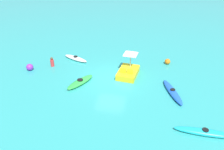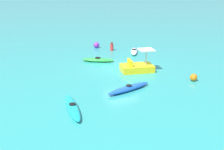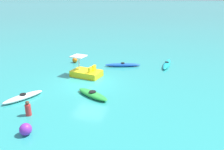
{
  "view_description": "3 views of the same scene",
  "coord_description": "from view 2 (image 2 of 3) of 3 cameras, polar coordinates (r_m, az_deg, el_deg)",
  "views": [
    {
      "loc": [
        -2.55,
        15.48,
        9.18
      ],
      "look_at": [
        -0.21,
        0.57,
        0.67
      ],
      "focal_mm": 35.46,
      "sensor_mm": 36.0,
      "label": 1
    },
    {
      "loc": [
        -20.02,
        8.43,
        6.6
      ],
      "look_at": [
        -2.5,
        1.69,
        0.33
      ],
      "focal_mm": 45.69,
      "sensor_mm": 36.0,
      "label": 2
    },
    {
      "loc": [
        14.96,
        6.3,
        6.37
      ],
      "look_at": [
        -0.94,
        1.56,
        0.48
      ],
      "focal_mm": 36.18,
      "sensor_mm": 36.0,
      "label": 3
    }
  ],
  "objects": [
    {
      "name": "ground_plane",
      "position": [
        22.7,
        1.72,
        1.55
      ],
      "size": [
        600.0,
        600.0,
        0.0
      ],
      "primitive_type": "plane",
      "color": "teal"
    },
    {
      "name": "kayak_cyan",
      "position": [
        15.42,
        -7.91,
        -6.41
      ],
      "size": [
        3.47,
        0.79,
        0.37
      ],
      "color": "#19B7C6",
      "rests_on": "ground_plane"
    },
    {
      "name": "kayak_white",
      "position": [
        27.27,
        4.41,
        4.75
      ],
      "size": [
        2.7,
        1.74,
        0.37
      ],
      "color": "white",
      "rests_on": "ground_plane"
    },
    {
      "name": "kayak_blue",
      "position": [
        17.9,
        3.39,
        -2.66
      ],
      "size": [
        1.55,
        3.34,
        0.37
      ],
      "color": "blue",
      "rests_on": "ground_plane"
    },
    {
      "name": "kayak_green",
      "position": [
        24.27,
        -2.83,
        3.06
      ],
      "size": [
        1.93,
        2.74,
        0.37
      ],
      "color": "green",
      "rests_on": "ground_plane"
    },
    {
      "name": "pedal_boat_yellow",
      "position": [
        21.72,
        5.06,
        1.63
      ],
      "size": [
        1.85,
        2.62,
        1.68
      ],
      "color": "yellow",
      "rests_on": "ground_plane"
    },
    {
      "name": "buoy_orange",
      "position": [
        20.34,
        16.01,
        -0.46
      ],
      "size": [
        0.51,
        0.51,
        0.51
      ],
      "primitive_type": "sphere",
      "color": "orange",
      "rests_on": "ground_plane"
    },
    {
      "name": "buoy_purple",
      "position": [
        29.29,
        -3.12,
        6.01
      ],
      "size": [
        0.6,
        0.6,
        0.6
      ],
      "primitive_type": "sphere",
      "color": "purple",
      "rests_on": "ground_plane"
    },
    {
      "name": "person_near_shore",
      "position": [
        28.1,
        -0.04,
        5.68
      ],
      "size": [
        0.34,
        0.34,
        0.88
      ],
      "color": "red",
      "rests_on": "ground_plane"
    }
  ]
}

